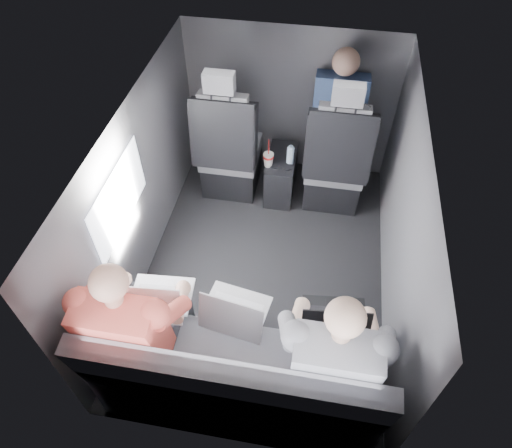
% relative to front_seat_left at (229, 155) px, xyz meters
% --- Properties ---
extents(floor, '(2.60, 2.60, 0.00)m').
position_rel_front_seat_left_xyz_m(floor, '(0.45, -0.84, -0.40)').
color(floor, black).
rests_on(floor, ground).
extents(ceiling, '(2.60, 2.60, 0.00)m').
position_rel_front_seat_left_xyz_m(ceiling, '(0.45, -0.84, 0.95)').
color(ceiling, '#B2B2AD').
rests_on(ceiling, panel_back).
extents(panel_left, '(0.02, 2.60, 1.35)m').
position_rel_front_seat_left_xyz_m(panel_left, '(-0.45, -0.84, 0.27)').
color(panel_left, '#56565B').
rests_on(panel_left, floor).
extents(panel_right, '(0.02, 2.60, 1.35)m').
position_rel_front_seat_left_xyz_m(panel_right, '(1.35, -0.84, 0.27)').
color(panel_right, '#56565B').
rests_on(panel_right, floor).
extents(panel_front, '(1.80, 0.02, 1.35)m').
position_rel_front_seat_left_xyz_m(panel_front, '(0.45, 0.46, 0.27)').
color(panel_front, '#56565B').
rests_on(panel_front, floor).
extents(panel_back, '(1.80, 0.02, 1.35)m').
position_rel_front_seat_left_xyz_m(panel_back, '(0.45, -2.14, 0.27)').
color(panel_back, '#56565B').
rests_on(panel_back, floor).
extents(side_window, '(0.02, 0.75, 0.42)m').
position_rel_front_seat_left_xyz_m(side_window, '(-0.43, -1.14, 0.50)').
color(side_window, white).
rests_on(side_window, panel_left).
extents(seatbelt, '(0.35, 0.11, 0.59)m').
position_rel_front_seat_left_xyz_m(seatbelt, '(0.90, -0.17, 0.40)').
color(seatbelt, black).
rests_on(seatbelt, front_seat_right).
extents(front_seat_left, '(0.52, 0.58, 1.26)m').
position_rel_front_seat_left_xyz_m(front_seat_left, '(0.00, 0.00, 0.00)').
color(front_seat_left, black).
rests_on(front_seat_left, floor).
extents(front_seat_right, '(0.52, 0.58, 1.26)m').
position_rel_front_seat_left_xyz_m(front_seat_right, '(0.90, 0.00, 0.00)').
color(front_seat_right, black).
rests_on(front_seat_right, floor).
extents(center_console, '(0.24, 0.48, 0.41)m').
position_rel_front_seat_left_xyz_m(center_console, '(0.45, 0.04, -0.20)').
color(center_console, black).
rests_on(center_console, floor).
extents(rear_bench, '(1.60, 0.57, 0.92)m').
position_rel_front_seat_left_xyz_m(rear_bench, '(0.45, -1.90, -0.09)').
color(rear_bench, slate).
rests_on(rear_bench, floor).
extents(soda_cup, '(0.09, 0.09, 0.26)m').
position_rel_front_seat_left_xyz_m(soda_cup, '(0.35, -0.08, 0.07)').
color(soda_cup, white).
rests_on(soda_cup, center_console).
extents(water_bottle, '(0.06, 0.06, 0.18)m').
position_rel_front_seat_left_xyz_m(water_bottle, '(0.52, -0.02, 0.08)').
color(water_bottle, '#A3BFDC').
rests_on(water_bottle, center_console).
extents(laptop_white, '(0.38, 0.36, 0.27)m').
position_rel_front_seat_left_xyz_m(laptop_white, '(-0.07, -1.64, 0.24)').
color(laptop_white, white).
rests_on(laptop_white, passenger_rear_left).
extents(laptop_silver, '(0.40, 0.38, 0.26)m').
position_rel_front_seat_left_xyz_m(laptop_silver, '(0.39, -1.64, 0.24)').
color(laptop_silver, '#ACACB1').
rests_on(laptop_silver, rear_bench).
extents(laptop_black, '(0.39, 0.36, 0.26)m').
position_rel_front_seat_left_xyz_m(laptop_black, '(0.96, -1.61, 0.24)').
color(laptop_black, black).
rests_on(laptop_black, passenger_rear_right).
extents(passenger_rear_left, '(0.52, 0.64, 1.25)m').
position_rel_front_seat_left_xyz_m(passenger_rear_left, '(-0.12, -1.81, 0.24)').
color(passenger_rear_left, '#343539').
rests_on(passenger_rear_left, rear_bench).
extents(passenger_rear_right, '(0.52, 0.64, 1.26)m').
position_rel_front_seat_left_xyz_m(passenger_rear_right, '(0.95, -1.81, 0.24)').
color(passenger_rear_right, navy).
rests_on(passenger_rear_right, rear_bench).
extents(passenger_front_right, '(0.42, 0.42, 0.87)m').
position_rel_front_seat_left_xyz_m(passenger_front_right, '(0.87, 0.26, 0.36)').
color(passenger_front_right, navy).
rests_on(passenger_front_right, front_seat_right).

